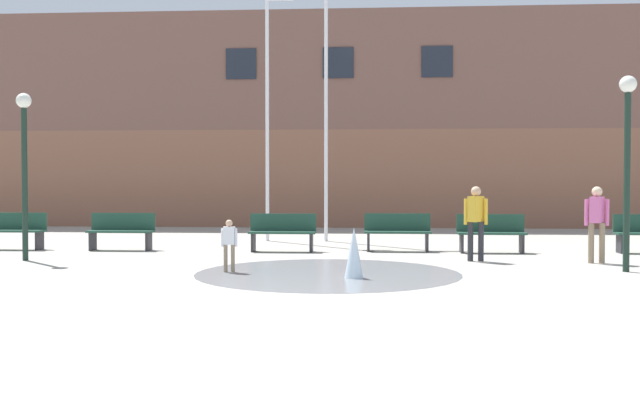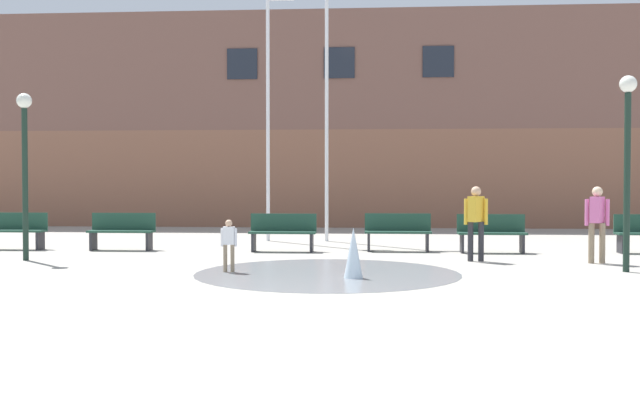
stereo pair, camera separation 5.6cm
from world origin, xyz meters
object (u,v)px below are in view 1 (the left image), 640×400
park_bench_center (397,231)px  teen_by_trashcan (597,218)px  lamp_post_left_lane (24,150)px  adult_near_bench (476,217)px  child_running (229,241)px  park_bench_near_trashcan (491,233)px  flagpole_right (327,91)px  park_bench_left_of_flagpoles (121,231)px  flagpole_left (268,98)px  park_bench_under_left_flagpole (283,232)px  park_bench_far_left (13,230)px  lamp_post_right_lane (627,143)px

park_bench_center → teen_by_trashcan: teen_by_trashcan is taller
park_bench_center → lamp_post_left_lane: bearing=-161.7°
adult_near_bench → child_running: bearing=156.3°
adult_near_bench → park_bench_near_trashcan: bearing=23.4°
flagpole_right → park_bench_left_of_flagpoles: bearing=-148.2°
lamp_post_left_lane → teen_by_trashcan: bearing=1.6°
flagpole_left → adult_near_bench: bearing=-43.7°
park_bench_under_left_flagpole → adult_near_bench: 4.73m
park_bench_under_left_flagpole → park_bench_near_trashcan: bearing=0.8°
park_bench_left_of_flagpoles → lamp_post_left_lane: (-1.28, -2.42, 1.88)m
park_bench_far_left → teen_by_trashcan: bearing=-8.7°
park_bench_near_trashcan → adult_near_bench: 2.04m
park_bench_left_of_flagpoles → park_bench_near_trashcan: 8.95m
park_bench_center → adult_near_bench: bearing=-53.1°
park_bench_under_left_flagpole → teen_by_trashcan: size_ratio=1.01×
park_bench_under_left_flagpole → lamp_post_left_lane: lamp_post_left_lane is taller
lamp_post_left_lane → lamp_post_right_lane: 12.23m
flagpole_left → lamp_post_right_lane: size_ratio=2.06×
park_bench_near_trashcan → flagpole_right: flagpole_right is taller
park_bench_left_of_flagpoles → child_running: 5.39m
park_bench_near_trashcan → flagpole_right: 6.29m
park_bench_left_of_flagpoles → park_bench_under_left_flagpole: size_ratio=1.00×
child_running → lamp_post_left_lane: bearing=160.3°
adult_near_bench → flagpole_right: (-3.46, 4.90, 3.27)m
park_bench_far_left → park_bench_under_left_flagpole: same height
park_bench_center → flagpole_right: 5.02m
park_bench_far_left → flagpole_right: bearing=21.6°
park_bench_left_of_flagpoles → lamp_post_left_lane: size_ratio=0.45×
park_bench_far_left → park_bench_left_of_flagpoles: bearing=0.1°
lamp_post_right_lane → flagpole_right: bearing=132.8°
teen_by_trashcan → adult_near_bench: bearing=-59.6°
park_bench_near_trashcan → flagpole_left: bearing=152.3°
park_bench_near_trashcan → teen_by_trashcan: bearing=-48.6°
park_bench_center → flagpole_right: flagpole_right is taller
park_bench_left_of_flagpoles → park_bench_near_trashcan: same height
child_running → lamp_post_left_lane: lamp_post_left_lane is taller
child_running → park_bench_near_trashcan: bearing=37.1°
park_bench_far_left → adult_near_bench: bearing=-9.6°
park_bench_left_of_flagpoles → park_bench_center: bearing=1.9°
park_bench_far_left → flagpole_right: flagpole_right is taller
park_bench_left_of_flagpoles → park_bench_near_trashcan: bearing=0.0°
park_bench_left_of_flagpoles → park_bench_under_left_flagpole: (3.98, -0.07, 0.00)m
park_bench_center → teen_by_trashcan: 4.67m
park_bench_near_trashcan → adult_near_bench: size_ratio=1.01×
park_bench_far_left → park_bench_center: 9.49m
child_running → flagpole_right: flagpole_right is taller
adult_near_bench → flagpole_left: bearing=87.8°
teen_by_trashcan → park_bench_far_left: bearing=-63.8°
teen_by_trashcan → lamp_post_right_lane: bearing=40.0°
park_bench_center → teen_by_trashcan: (4.03, -2.30, 0.45)m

